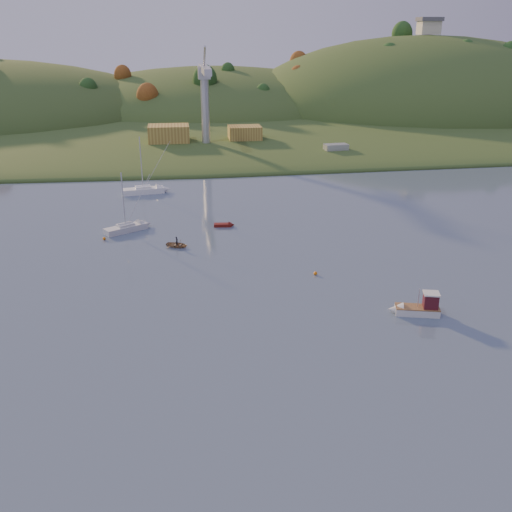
{
  "coord_description": "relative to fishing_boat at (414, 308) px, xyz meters",
  "views": [
    {
      "loc": [
        -5.96,
        -35.58,
        30.27
      ],
      "look_at": [
        3.38,
        31.78,
        3.73
      ],
      "focal_mm": 40.0,
      "sensor_mm": 36.0,
      "label": 1
    }
  ],
  "objects": [
    {
      "name": "shed_west",
      "position": [
        -28.23,
        102.61,
        3.98
      ],
      "size": [
        11.0,
        8.0,
        4.8
      ],
      "primitive_type": "cube",
      "color": "olive",
      "rests_on": "wharf"
    },
    {
      "name": "ground",
      "position": [
        -20.23,
        -20.39,
        -0.82
      ],
      "size": [
        500.0,
        500.0,
        0.0
      ],
      "primitive_type": "plane",
      "color": "#3D4D65",
      "rests_on": "ground"
    },
    {
      "name": "buoy_0",
      "position": [
        -8.58,
        12.78,
        -0.57
      ],
      "size": [
        0.5,
        0.5,
        0.5
      ],
      "primitive_type": "sphere",
      "color": "orange",
      "rests_on": "ground"
    },
    {
      "name": "fishing_boat",
      "position": [
        0.0,
        0.0,
        0.0
      ],
      "size": [
        6.1,
        3.22,
        3.72
      ],
      "rotation": [
        0.0,
        0.0,
        2.89
      ],
      "color": "silver",
      "rests_on": "ground"
    },
    {
      "name": "far_shore",
      "position": [
        -20.23,
        209.61,
        -0.82
      ],
      "size": [
        620.0,
        220.0,
        1.5
      ],
      "primitive_type": "cube",
      "color": "#2D461C",
      "rests_on": "ground"
    },
    {
      "name": "sailboat_far",
      "position": [
        -33.43,
        58.63,
        -0.08
      ],
      "size": [
        8.58,
        3.86,
        11.48
      ],
      "rotation": [
        0.0,
        0.0,
        0.17
      ],
      "color": "white",
      "rests_on": "ground"
    },
    {
      "name": "hill_right",
      "position": [
        74.77,
        174.61,
        -0.82
      ],
      "size": [
        150.0,
        130.0,
        60.0
      ],
      "primitive_type": "ellipsoid",
      "color": "#2D461C",
      "rests_on": "ground"
    },
    {
      "name": "red_tender",
      "position": [
        -18.52,
        35.2,
        -0.58
      ],
      "size": [
        3.57,
        1.48,
        1.19
      ],
      "rotation": [
        0.0,
        0.0,
        -0.09
      ],
      "color": "#5B120D",
      "rests_on": "ground"
    },
    {
      "name": "hillside_trees",
      "position": [
        -20.23,
        164.61,
        -0.82
      ],
      "size": [
        280.0,
        50.0,
        32.0
      ],
      "primitive_type": null,
      "color": "#1C4016",
      "rests_on": "ground"
    },
    {
      "name": "buoy_2",
      "position": [
        -38.27,
        31.01,
        -0.57
      ],
      "size": [
        0.5,
        0.5,
        0.5
      ],
      "primitive_type": "sphere",
      "color": "orange",
      "rests_on": "ground"
    },
    {
      "name": "dock_crane",
      "position": [
        -18.23,
        98.0,
        16.35
      ],
      "size": [
        3.2,
        28.0,
        20.3
      ],
      "color": "#B7B7BC",
      "rests_on": "wharf"
    },
    {
      "name": "canoe",
      "position": [
        -26.94,
        26.3,
        -0.47
      ],
      "size": [
        4.06,
        3.57,
        0.7
      ],
      "primitive_type": "imported",
      "rotation": [
        0.0,
        0.0,
        1.15
      ],
      "color": "#957652",
      "rests_on": "ground"
    },
    {
      "name": "wharf",
      "position": [
        -15.23,
        101.61,
        0.38
      ],
      "size": [
        42.0,
        16.0,
        2.4
      ],
      "primitive_type": "cube",
      "color": "slate",
      "rests_on": "ground"
    },
    {
      "name": "shed_east",
      "position": [
        -7.23,
        103.61,
        3.58
      ],
      "size": [
        9.0,
        7.0,
        4.0
      ],
      "primitive_type": "cube",
      "color": "olive",
      "rests_on": "wharf"
    },
    {
      "name": "sailboat_near",
      "position": [
        -35.19,
        34.78,
        -0.16
      ],
      "size": [
        7.13,
        5.56,
        9.82
      ],
      "rotation": [
        0.0,
        0.0,
        0.56
      ],
      "color": "silver",
      "rests_on": "ground"
    },
    {
      "name": "paddler",
      "position": [
        -26.94,
        26.3,
        -0.13
      ],
      "size": [
        0.51,
        0.6,
        1.39
      ],
      "primitive_type": "imported",
      "rotation": [
        0.0,
        0.0,
        1.15
      ],
      "color": "black",
      "rests_on": "ground"
    },
    {
      "name": "shore_slope",
      "position": [
        -20.23,
        144.61,
        -0.82
      ],
      "size": [
        640.0,
        150.0,
        7.0
      ],
      "primitive_type": "ellipsoid",
      "color": "#2D461C",
      "rests_on": "ground"
    },
    {
      "name": "hilltop_house",
      "position": [
        74.77,
        174.61,
        32.58
      ],
      "size": [
        9.0,
        7.0,
        6.45
      ],
      "color": "beige",
      "rests_on": "hill_right"
    },
    {
      "name": "work_vessel",
      "position": [
        14.77,
        87.94,
        0.47
      ],
      "size": [
        14.64,
        6.7,
        3.63
      ],
      "rotation": [
        0.0,
        0.0,
        0.12
      ],
      "color": "slate",
      "rests_on": "ground"
    },
    {
      "name": "hill_center",
      "position": [
        -10.23,
        189.61,
        -0.82
      ],
      "size": [
        140.0,
        120.0,
        36.0
      ],
      "primitive_type": "ellipsoid",
      "color": "#2D461C",
      "rests_on": "ground"
    }
  ]
}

